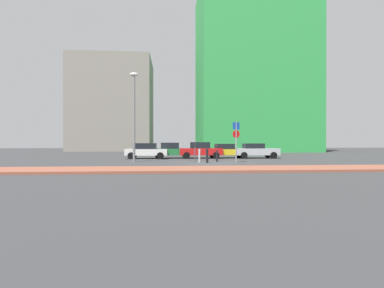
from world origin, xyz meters
name	(u,v)px	position (x,y,z in m)	size (l,w,h in m)	color
ground_plane	(210,163)	(0.00, 0.00, 0.00)	(120.00, 120.00, 0.00)	#38383A
sidewalk_brick	(224,169)	(0.00, -5.69, 0.07)	(40.00, 3.10, 0.14)	#93513D
parked_car_white	(146,150)	(-5.28, 6.55, 0.78)	(4.01, 2.07, 1.49)	white
parked_car_green	(171,150)	(-2.84, 7.02, 0.77)	(4.03, 2.12, 1.53)	#237238
parked_car_red	(201,150)	(0.03, 6.81, 0.80)	(4.24, 2.22, 1.58)	red
parked_car_yellow	(226,151)	(2.63, 6.96, 0.73)	(4.06, 2.17, 1.42)	gold
parked_car_silver	(256,151)	(5.45, 6.46, 0.75)	(4.26, 2.10, 1.46)	#B7BABF
parking_sign_post	(236,137)	(2.09, 0.30, 1.97)	(0.59, 0.17, 3.13)	gray
parking_meter	(195,150)	(-0.97, 1.78, 0.97)	(0.18, 0.14, 1.50)	#4C4C51
street_lamp	(134,109)	(-5.88, 1.97, 4.22)	(0.70, 0.36, 7.18)	gray
traffic_bollard_near	(207,156)	(-0.16, 0.28, 0.54)	(0.18, 0.18, 1.08)	black
traffic_bollard_mid	(217,156)	(0.78, 1.46, 0.46)	(0.14, 0.14, 0.91)	black
traffic_bollard_far	(199,156)	(-0.74, 0.47, 0.53)	(0.15, 0.15, 1.06)	#B7B7BC
building_colorful_midrise	(253,71)	(11.54, 28.68, 14.14)	(19.03, 14.28, 28.28)	green
building_under_construction	(113,106)	(-13.58, 33.69, 8.46)	(14.22, 11.37, 16.92)	gray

